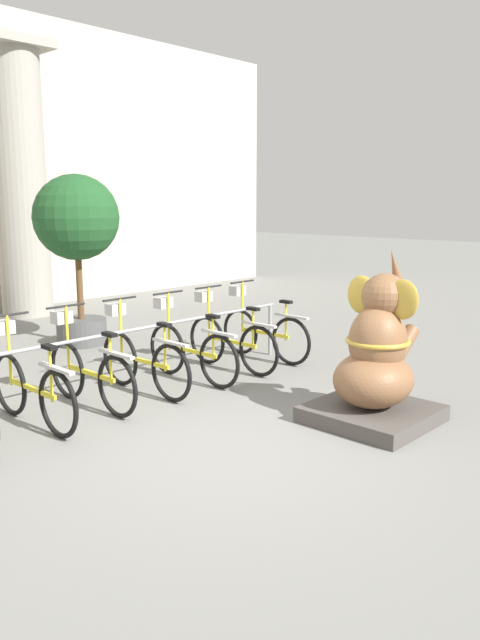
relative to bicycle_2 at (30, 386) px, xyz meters
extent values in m
plane|color=slate|center=(0.89, -1.81, -0.41)|extent=(60.00, 60.00, 0.00)
cylinder|color=gray|center=(3.08, 5.79, 2.09)|extent=(0.98, 0.98, 5.00)
cube|color=gray|center=(3.08, 5.79, 4.67)|extent=(1.22, 1.22, 0.16)
cylinder|color=gray|center=(3.88, 0.14, -0.04)|extent=(0.05, 0.05, 0.75)
cylinder|color=gray|center=(1.09, 0.14, 0.34)|extent=(5.68, 0.04, 0.04)
torus|color=black|center=(0.00, 0.44, -0.07)|extent=(0.05, 0.67, 0.67)
torus|color=black|center=(0.00, -0.52, -0.07)|extent=(0.05, 0.67, 0.67)
cube|color=yellow|center=(0.00, -0.04, -0.02)|extent=(0.04, 0.86, 0.04)
cube|color=#BCBCBC|center=(0.00, -0.52, 0.28)|extent=(0.06, 0.56, 0.03)
cylinder|color=yellow|center=(0.00, -0.42, 0.19)|extent=(0.03, 0.03, 0.52)
cube|color=black|center=(0.00, -0.42, 0.47)|extent=(0.08, 0.18, 0.04)
cylinder|color=yellow|center=(0.00, 0.40, 0.30)|extent=(0.03, 0.03, 0.75)
cylinder|color=black|center=(0.00, 0.40, 0.67)|extent=(0.48, 0.03, 0.03)
cube|color=#BCBCBC|center=(0.00, 0.50, 0.53)|extent=(0.20, 0.16, 0.14)
torus|color=black|center=(0.73, 0.50, -0.07)|extent=(0.05, 0.67, 0.67)
torus|color=black|center=(0.73, -0.46, -0.07)|extent=(0.05, 0.67, 0.67)
cube|color=yellow|center=(0.73, 0.02, -0.02)|extent=(0.04, 0.86, 0.04)
cube|color=#BCBCBC|center=(0.73, -0.46, 0.28)|extent=(0.06, 0.56, 0.03)
cylinder|color=yellow|center=(0.73, -0.36, 0.19)|extent=(0.03, 0.03, 0.52)
cube|color=black|center=(0.73, -0.36, 0.47)|extent=(0.08, 0.18, 0.04)
cylinder|color=yellow|center=(0.73, 0.46, 0.30)|extent=(0.03, 0.03, 0.75)
cylinder|color=black|center=(0.73, 0.46, 0.67)|extent=(0.48, 0.03, 0.03)
cube|color=#BCBCBC|center=(0.73, 0.56, 0.53)|extent=(0.20, 0.16, 0.14)
torus|color=black|center=(1.45, 0.49, -0.07)|extent=(0.05, 0.67, 0.67)
torus|color=black|center=(1.45, -0.47, -0.07)|extent=(0.05, 0.67, 0.67)
cube|color=yellow|center=(1.45, 0.01, -0.02)|extent=(0.04, 0.86, 0.04)
cube|color=#BCBCBC|center=(1.45, -0.47, 0.28)|extent=(0.06, 0.56, 0.03)
cylinder|color=yellow|center=(1.45, -0.37, 0.19)|extent=(0.03, 0.03, 0.52)
cube|color=black|center=(1.45, -0.37, 0.47)|extent=(0.08, 0.18, 0.04)
cylinder|color=yellow|center=(1.45, 0.45, 0.30)|extent=(0.03, 0.03, 0.75)
cylinder|color=black|center=(1.45, 0.45, 0.67)|extent=(0.48, 0.03, 0.03)
cube|color=#BCBCBC|center=(1.45, 0.55, 0.53)|extent=(0.20, 0.16, 0.14)
torus|color=black|center=(2.18, 0.45, -0.07)|extent=(0.05, 0.67, 0.67)
torus|color=black|center=(2.18, -0.51, -0.07)|extent=(0.05, 0.67, 0.67)
cube|color=yellow|center=(2.18, -0.03, -0.02)|extent=(0.04, 0.86, 0.04)
cube|color=#BCBCBC|center=(2.18, -0.51, 0.28)|extent=(0.06, 0.56, 0.03)
cylinder|color=yellow|center=(2.18, -0.41, 0.19)|extent=(0.03, 0.03, 0.52)
cube|color=black|center=(2.18, -0.41, 0.47)|extent=(0.08, 0.18, 0.04)
cylinder|color=yellow|center=(2.18, 0.41, 0.30)|extent=(0.03, 0.03, 0.75)
cylinder|color=black|center=(2.18, 0.41, 0.67)|extent=(0.48, 0.03, 0.03)
cube|color=#BCBCBC|center=(2.18, 0.51, 0.53)|extent=(0.20, 0.16, 0.14)
torus|color=black|center=(2.90, 0.46, -0.07)|extent=(0.05, 0.67, 0.67)
torus|color=black|center=(2.90, -0.50, -0.07)|extent=(0.05, 0.67, 0.67)
cube|color=yellow|center=(2.90, -0.02, -0.02)|extent=(0.04, 0.86, 0.04)
cube|color=#BCBCBC|center=(2.90, -0.50, 0.28)|extent=(0.06, 0.56, 0.03)
cylinder|color=yellow|center=(2.90, -0.40, 0.19)|extent=(0.03, 0.03, 0.52)
cube|color=black|center=(2.90, -0.40, 0.47)|extent=(0.08, 0.18, 0.04)
cylinder|color=yellow|center=(2.90, 0.42, 0.30)|extent=(0.03, 0.03, 0.75)
cylinder|color=black|center=(2.90, 0.42, 0.67)|extent=(0.48, 0.03, 0.03)
cube|color=#BCBCBC|center=(2.90, 0.52, 0.53)|extent=(0.20, 0.16, 0.14)
torus|color=black|center=(3.63, 0.51, -0.07)|extent=(0.05, 0.67, 0.67)
torus|color=black|center=(3.63, -0.45, -0.07)|extent=(0.05, 0.67, 0.67)
cube|color=yellow|center=(3.63, 0.03, -0.02)|extent=(0.04, 0.86, 0.04)
cube|color=#BCBCBC|center=(3.63, -0.45, 0.28)|extent=(0.06, 0.56, 0.03)
cylinder|color=yellow|center=(3.63, -0.35, 0.19)|extent=(0.03, 0.03, 0.52)
cube|color=black|center=(3.63, -0.35, 0.47)|extent=(0.08, 0.18, 0.04)
cylinder|color=yellow|center=(3.63, 0.47, 0.30)|extent=(0.03, 0.03, 0.75)
cylinder|color=black|center=(3.63, 0.47, 0.67)|extent=(0.48, 0.03, 0.03)
cube|color=#BCBCBC|center=(3.63, 0.57, 0.53)|extent=(0.20, 0.16, 0.14)
cube|color=#4C4742|center=(2.45, -2.46, -0.33)|extent=(1.15, 1.15, 0.16)
ellipsoid|color=brown|center=(2.45, -2.46, 0.04)|extent=(0.89, 0.79, 0.58)
ellipsoid|color=brown|center=(2.50, -2.46, 0.43)|extent=(0.63, 0.58, 0.73)
sphere|color=brown|center=(2.61, -2.46, 0.88)|extent=(0.47, 0.47, 0.47)
ellipsoid|color=#B79333|center=(2.55, -2.23, 0.88)|extent=(0.08, 0.34, 0.40)
ellipsoid|color=#B79333|center=(2.55, -2.70, 0.88)|extent=(0.08, 0.34, 0.40)
cone|color=brown|center=(2.82, -2.46, 1.08)|extent=(0.40, 0.17, 0.59)
cylinder|color=brown|center=(2.79, -2.33, 0.35)|extent=(0.47, 0.16, 0.42)
cylinder|color=brown|center=(2.79, -2.60, 0.35)|extent=(0.47, 0.16, 0.42)
torus|color=#B79333|center=(2.50, -2.46, 0.43)|extent=(0.66, 0.66, 0.05)
cylinder|color=#4C4C4C|center=(2.37, 2.78, -0.21)|extent=(0.78, 0.78, 0.41)
cylinder|color=brown|center=(2.37, 2.78, 0.53)|extent=(0.10, 0.10, 1.05)
sphere|color=#1E4C23|center=(2.37, 2.78, 1.58)|extent=(1.31, 1.31, 1.31)
camera|label=1|loc=(-2.95, -5.67, 1.83)|focal=35.00mm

